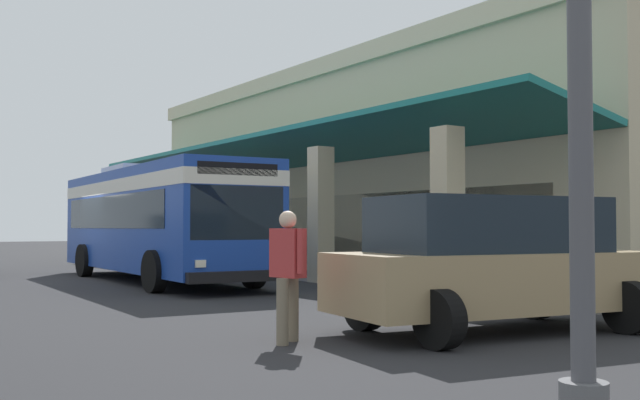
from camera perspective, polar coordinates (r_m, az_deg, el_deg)
ground at (r=27.24m, az=0.11°, el=-5.27°), size 120.00×120.00×0.00m
curb_strip at (r=25.52m, az=-6.29°, el=-5.34°), size 30.66×0.50×0.12m
plaza_building at (r=31.16m, az=9.69°, el=2.03°), size 25.85×16.94×7.45m
transit_bus at (r=21.93m, az=-12.23°, el=-1.17°), size 11.32×3.17×3.34m
parked_suv_tan at (r=11.35m, az=12.86°, el=-4.62°), size 3.16×5.03×1.97m
pedestrian at (r=10.07m, az=-2.45°, el=-5.14°), size 0.70×0.46×1.75m
potted_palm at (r=31.22m, az=-8.20°, el=-3.42°), size 1.82×1.65×2.92m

